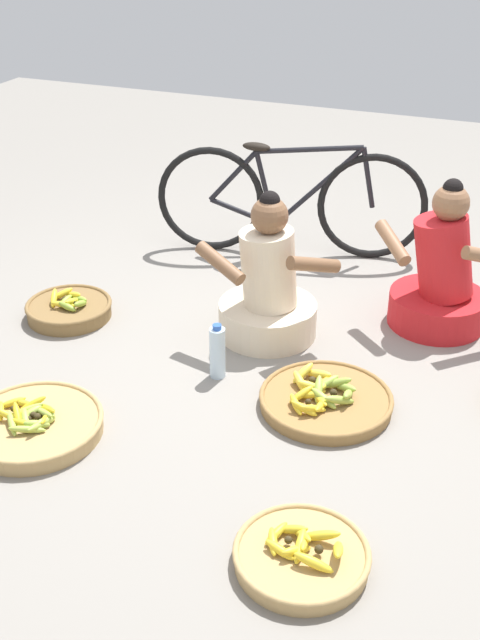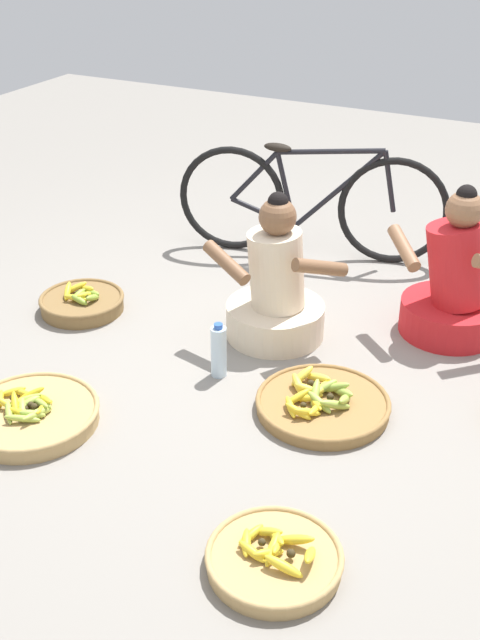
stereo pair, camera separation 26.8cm
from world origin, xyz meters
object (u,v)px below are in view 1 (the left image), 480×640
at_px(vendor_woman_front, 268,291).
at_px(bicycle_leaning, 290,201).
at_px(banana_basket_mid_right, 69,309).
at_px(banana_basket_back_left, 302,555).
at_px(banana_basket_mid_left, 325,399).
at_px(banana_basket_back_center, 34,424).
at_px(vendor_woman_behind, 440,280).
at_px(water_bottle, 217,352).

height_order(vendor_woman_front, bicycle_leaning, vendor_woman_front).
xyz_separation_m(vendor_woman_front, banana_basket_mid_right, (-1.08, -0.23, -0.21)).
relative_size(vendor_woman_front, banana_basket_mid_right, 1.69).
bearing_deg(banana_basket_back_left, banana_basket_mid_right, 144.52).
bearing_deg(banana_basket_mid_left, banana_basket_back_center, -149.06).
bearing_deg(banana_basket_mid_left, vendor_woman_behind, 71.14).
bearing_deg(vendor_woman_behind, bicycle_leaning, 150.71).
bearing_deg(banana_basket_mid_right, vendor_woman_front, 12.11).
height_order(vendor_woman_front, water_bottle, vendor_woman_front).
xyz_separation_m(vendor_woman_behind, banana_basket_back_left, (-0.13, -1.94, -0.23)).
height_order(banana_basket_back_center, banana_basket_back_left, banana_basket_back_center).
distance_m(vendor_woman_behind, banana_basket_back_center, 2.21).
xyz_separation_m(banana_basket_back_left, banana_basket_mid_right, (-1.76, 1.26, 0.01)).
xyz_separation_m(vendor_woman_front, banana_basket_back_left, (0.68, -1.49, -0.22)).
bearing_deg(banana_basket_back_left, vendor_woman_behind, 86.04).
distance_m(banana_basket_back_center, water_bottle, 0.92).
bearing_deg(banana_basket_mid_left, water_bottle, 174.89).
distance_m(vendor_woman_behind, water_bottle, 1.29).
height_order(vendor_woman_front, banana_basket_back_center, vendor_woman_front).
relative_size(banana_basket_mid_left, banana_basket_mid_right, 1.30).
relative_size(banana_basket_mid_left, water_bottle, 2.16).
distance_m(banana_basket_mid_left, banana_basket_mid_right, 1.59).
height_order(vendor_woman_behind, banana_basket_mid_right, vendor_woman_behind).
bearing_deg(vendor_woman_behind, vendor_woman_front, -151.01).
distance_m(vendor_woman_front, water_bottle, 0.50).
relative_size(banana_basket_back_center, banana_basket_mid_left, 0.98).
xyz_separation_m(bicycle_leaning, banana_basket_mid_left, (0.71, -1.56, -0.32)).
bearing_deg(banana_basket_back_left, water_bottle, 126.92).
relative_size(banana_basket_back_center, banana_basket_back_left, 1.23).
distance_m(vendor_woman_behind, banana_basket_mid_right, 2.03).
xyz_separation_m(vendor_woman_front, bicycle_leaning, (-0.24, 1.04, 0.10)).
relative_size(banana_basket_back_left, water_bottle, 1.72).
relative_size(banana_basket_mid_left, banana_basket_back_left, 1.25).
distance_m(banana_basket_back_left, banana_basket_mid_right, 2.16).
height_order(banana_basket_back_center, banana_basket_mid_right, banana_basket_mid_right).
distance_m(vendor_woman_behind, banana_basket_mid_left, 1.06).
xyz_separation_m(vendor_woman_front, water_bottle, (-0.08, -0.48, -0.12)).
bearing_deg(water_bottle, vendor_woman_behind, 45.97).
bearing_deg(vendor_woman_front, banana_basket_back_left, -65.52).
distance_m(banana_basket_back_center, banana_basket_mid_left, 1.31).
height_order(banana_basket_back_center, banana_basket_mid_left, banana_basket_back_center).
height_order(vendor_woman_behind, bicycle_leaning, vendor_woman_behind).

